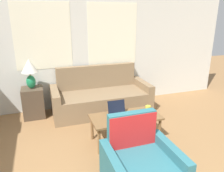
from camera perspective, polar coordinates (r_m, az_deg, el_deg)
wall_back at (r=4.73m, az=-7.38°, el=10.10°), size 6.79×0.06×2.60m
couch at (r=4.63m, az=-2.96°, el=-3.19°), size 2.01×0.85×0.92m
armchair at (r=2.73m, az=7.39°, el=-20.49°), size 0.80×0.76×0.84m
side_table at (r=4.59m, az=-19.83°, el=-4.09°), size 0.40×0.40×0.60m
table_lamp at (r=4.40m, az=-20.74°, el=3.96°), size 0.30×0.30×0.57m
coffee_table at (r=3.49m, az=3.57°, el=-8.58°), size 1.09×0.53×0.43m
laptop at (r=3.45m, az=1.62°, el=-7.00°), size 0.28×0.27×0.22m
cup_navy at (r=3.71m, az=9.39°, el=-5.66°), size 0.09×0.09×0.08m
book_red at (r=3.48m, az=6.75°, el=-7.54°), size 0.23×0.20×0.04m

